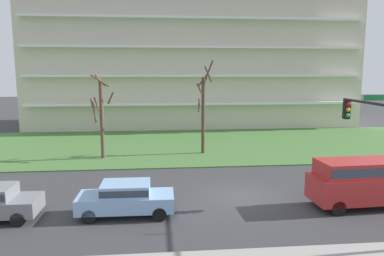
% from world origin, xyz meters
% --- Properties ---
extents(ground, '(160.00, 160.00, 0.00)m').
position_xyz_m(ground, '(0.00, 0.00, 0.00)').
color(ground, '#38383A').
extents(grass_lawn_strip, '(80.00, 16.00, 0.08)m').
position_xyz_m(grass_lawn_strip, '(0.00, 14.00, 0.04)').
color(grass_lawn_strip, '#477238').
rests_on(grass_lawn_strip, ground).
extents(apartment_building, '(38.24, 12.62, 18.34)m').
position_xyz_m(apartment_building, '(0.00, 27.83, 9.17)').
color(apartment_building, beige).
rests_on(apartment_building, ground).
extents(tree_far_left, '(1.90, 1.88, 6.41)m').
position_xyz_m(tree_far_left, '(-8.57, 9.29, 3.35)').
color(tree_far_left, brown).
rests_on(tree_far_left, ground).
extents(tree_left, '(1.36, 1.55, 7.50)m').
position_xyz_m(tree_left, '(-0.75, 10.35, 3.58)').
color(tree_left, '#4C3828').
rests_on(tree_left, ground).
extents(sedan_blue_near_left, '(4.43, 1.87, 1.57)m').
position_xyz_m(sedan_blue_near_left, '(-5.91, -2.00, 0.87)').
color(sedan_blue_near_left, '#8CB2E0').
rests_on(sedan_blue_near_left, ground).
extents(van_red_center_right, '(5.29, 2.26, 2.36)m').
position_xyz_m(van_red_center_right, '(5.64, -2.00, 1.40)').
color(van_red_center_right, '#B22828').
rests_on(van_red_center_right, ground).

